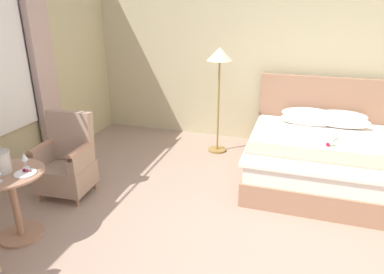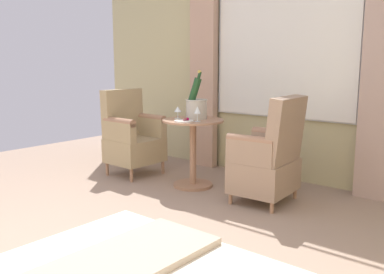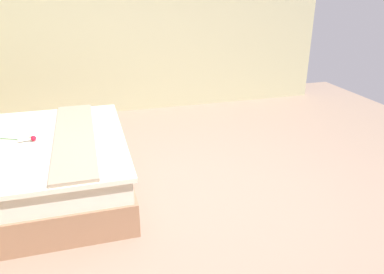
{
  "view_description": "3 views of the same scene",
  "coord_description": "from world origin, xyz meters",
  "px_view_note": "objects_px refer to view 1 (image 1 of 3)",
  "views": [
    {
      "loc": [
        0.33,
        -2.75,
        2.18
      ],
      "look_at": [
        -0.69,
        0.49,
        0.86
      ],
      "focal_mm": 32.0,
      "sensor_mm": 36.0,
      "label": 1
    },
    {
      "loc": [
        1.2,
        2.26,
        1.31
      ],
      "look_at": [
        -0.69,
        0.67,
        0.87
      ],
      "focal_mm": 40.0,
      "sensor_mm": 36.0,
      "label": 2
    },
    {
      "loc": [
        -2.67,
        0.92,
        1.89
      ],
      "look_at": [
        -0.54,
        0.31,
        0.97
      ],
      "focal_mm": 35.0,
      "sensor_mm": 36.0,
      "label": 3
    }
  ],
  "objects_px": {
    "armchair_by_window": "(67,162)",
    "side_table_round": "(14,200)",
    "bed": "(323,154)",
    "floor_lamp_brass": "(220,64)",
    "snack_plate": "(25,173)",
    "wine_glass_near_edge": "(24,158)"
  },
  "relations": [
    {
      "from": "side_table_round",
      "to": "wine_glass_near_edge",
      "type": "relative_size",
      "value": 4.6
    },
    {
      "from": "armchair_by_window",
      "to": "side_table_round",
      "type": "bearing_deg",
      "value": -86.5
    },
    {
      "from": "bed",
      "to": "snack_plate",
      "type": "bearing_deg",
      "value": -140.54
    },
    {
      "from": "bed",
      "to": "floor_lamp_brass",
      "type": "height_order",
      "value": "floor_lamp_brass"
    },
    {
      "from": "armchair_by_window",
      "to": "bed",
      "type": "bearing_deg",
      "value": 25.35
    },
    {
      "from": "side_table_round",
      "to": "wine_glass_near_edge",
      "type": "xyz_separation_m",
      "value": [
        0.09,
        0.13,
        0.41
      ]
    },
    {
      "from": "floor_lamp_brass",
      "to": "wine_glass_near_edge",
      "type": "relative_size",
      "value": 10.37
    },
    {
      "from": "snack_plate",
      "to": "armchair_by_window",
      "type": "bearing_deg",
      "value": 104.91
    },
    {
      "from": "floor_lamp_brass",
      "to": "snack_plate",
      "type": "distance_m",
      "value": 2.99
    },
    {
      "from": "armchair_by_window",
      "to": "snack_plate",
      "type": "bearing_deg",
      "value": -75.09
    },
    {
      "from": "side_table_round",
      "to": "bed",
      "type": "bearing_deg",
      "value": 38.1
    },
    {
      "from": "floor_lamp_brass",
      "to": "armchair_by_window",
      "type": "relative_size",
      "value": 1.6
    },
    {
      "from": "bed",
      "to": "side_table_round",
      "type": "bearing_deg",
      "value": -141.9
    },
    {
      "from": "side_table_round",
      "to": "armchair_by_window",
      "type": "bearing_deg",
      "value": 93.5
    },
    {
      "from": "bed",
      "to": "wine_glass_near_edge",
      "type": "bearing_deg",
      "value": -142.68
    },
    {
      "from": "side_table_round",
      "to": "snack_plate",
      "type": "bearing_deg",
      "value": 9.35
    },
    {
      "from": "floor_lamp_brass",
      "to": "side_table_round",
      "type": "height_order",
      "value": "floor_lamp_brass"
    },
    {
      "from": "wine_glass_near_edge",
      "to": "snack_plate",
      "type": "bearing_deg",
      "value": -50.67
    },
    {
      "from": "bed",
      "to": "armchair_by_window",
      "type": "height_order",
      "value": "bed"
    },
    {
      "from": "wine_glass_near_edge",
      "to": "armchair_by_window",
      "type": "height_order",
      "value": "armchair_by_window"
    },
    {
      "from": "bed",
      "to": "side_table_round",
      "type": "xyz_separation_m",
      "value": [
        -2.9,
        -2.28,
        0.1
      ]
    },
    {
      "from": "floor_lamp_brass",
      "to": "armchair_by_window",
      "type": "height_order",
      "value": "floor_lamp_brass"
    }
  ]
}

